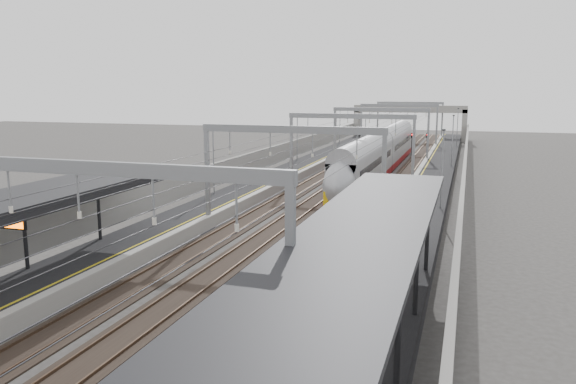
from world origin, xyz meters
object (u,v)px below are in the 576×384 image
Objects in this scene: train at (378,159)px; bench at (398,258)px; overbridge at (410,113)px; signal_green at (360,137)px.

train reaches higher than bench.
train is 37.65m from bench.
signal_green is at bearing -101.72° from overbridge.
overbridge reaches higher than train.
overbridge is 12.10× the size of bench.
overbridge is at bearing 78.28° from signal_green.
overbridge is at bearing 91.75° from train.
overbridge is 86.65m from bench.
train is at bearing 100.43° from bench.
bench is 0.52× the size of signal_green.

